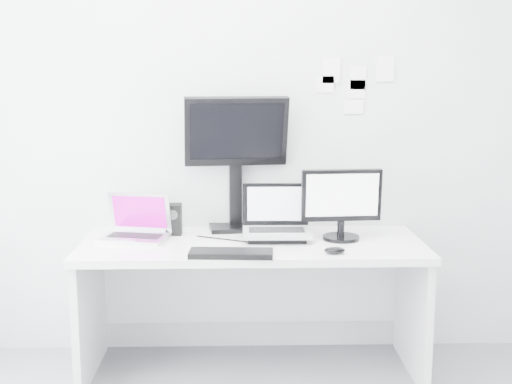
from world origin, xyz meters
TOP-DOWN VIEW (x-y plane):
  - back_wall at (0.00, 1.60)m, footprint 3.60×0.00m
  - desk at (0.00, 1.25)m, footprint 1.80×0.70m
  - macbook at (-0.63, 1.30)m, footprint 0.39×0.32m
  - speaker at (-0.43, 1.42)m, footprint 0.10×0.10m
  - dell_laptop at (0.13, 1.29)m, footprint 0.36×0.28m
  - rear_monitor at (-0.08, 1.53)m, footprint 0.59×0.27m
  - samsung_monitor at (0.48, 1.29)m, footprint 0.44×0.23m
  - keyboard at (-0.11, 0.97)m, footprint 0.41×0.17m
  - mouse at (0.40, 1.00)m, footprint 0.11×0.07m
  - wall_note_0 at (0.45, 1.59)m, footprint 0.10×0.00m
  - wall_note_1 at (0.60, 1.59)m, footprint 0.09×0.00m
  - wall_note_2 at (0.75, 1.59)m, footprint 0.10×0.00m
  - wall_note_3 at (0.58, 1.59)m, footprint 0.11×0.00m
  - wall_note_4 at (0.59, 1.59)m, footprint 0.10×0.00m
  - wall_note_5 at (0.41, 1.59)m, footprint 0.10×0.00m

SIDE VIEW (x-z plane):
  - desk at x=0.00m, z-range 0.00..0.73m
  - keyboard at x=-0.11m, z-range 0.73..0.76m
  - mouse at x=0.40m, z-range 0.73..0.76m
  - speaker at x=-0.43m, z-range 0.73..0.90m
  - macbook at x=-0.63m, z-range 0.73..0.99m
  - dell_laptop at x=0.13m, z-range 0.73..1.03m
  - samsung_monitor at x=0.48m, z-range 0.73..1.12m
  - rear_monitor at x=-0.08m, z-range 0.73..1.50m
  - back_wall at x=0.00m, z-range -0.45..3.15m
  - wall_note_3 at x=0.58m, z-range 1.38..1.46m
  - wall_note_4 at x=0.59m, z-range 1.47..1.57m
  - wall_note_5 at x=0.41m, z-range 1.50..1.59m
  - wall_note_1 at x=0.60m, z-range 1.52..1.65m
  - wall_note_0 at x=0.45m, z-range 1.55..1.69m
  - wall_note_2 at x=0.75m, z-range 1.56..1.70m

